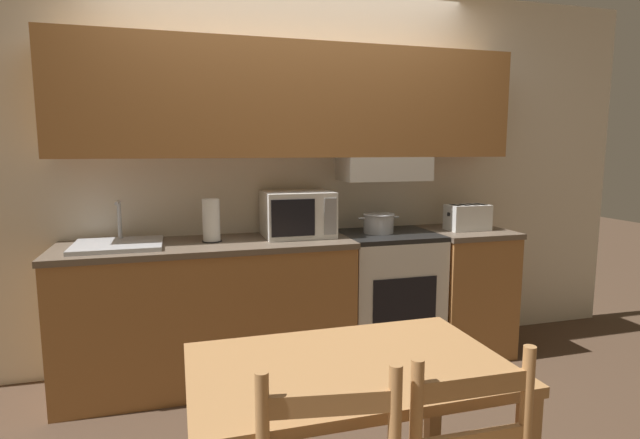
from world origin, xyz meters
The scene contains 11 objects.
ground_plane centered at (0.00, 0.00, 0.00)m, with size 16.00×16.00×0.00m, color #4C3828.
wall_back centered at (0.01, -0.07, 1.51)m, with size 5.34×0.38×2.55m.
lower_counter_main centered at (-0.59, -0.28, 0.44)m, with size 1.77×0.59×0.89m.
lower_counter_right_stub centered at (1.20, -0.28, 0.44)m, with size 0.55×0.59×0.89m.
stove_range centered at (0.61, -0.27, 0.44)m, with size 0.63×0.55×0.89m.
cooking_pot centered at (0.55, -0.25, 0.96)m, with size 0.29×0.22×0.13m.
microwave centered at (-0.01, -0.21, 1.03)m, with size 0.44×0.38×0.29m.
toaster centered at (1.19, -0.31, 0.98)m, with size 0.30×0.18×0.18m.
sink_basin centered at (-1.10, -0.28, 0.90)m, with size 0.49×0.42×0.26m.
paper_towel_roll centered at (-0.56, -0.26, 1.02)m, with size 0.12×0.12×0.26m.
dining_table centered at (-0.22, -1.82, 0.62)m, with size 1.07×0.67×0.73m.
Camera 1 is at (-0.76, -3.35, 1.45)m, focal length 28.00 mm.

